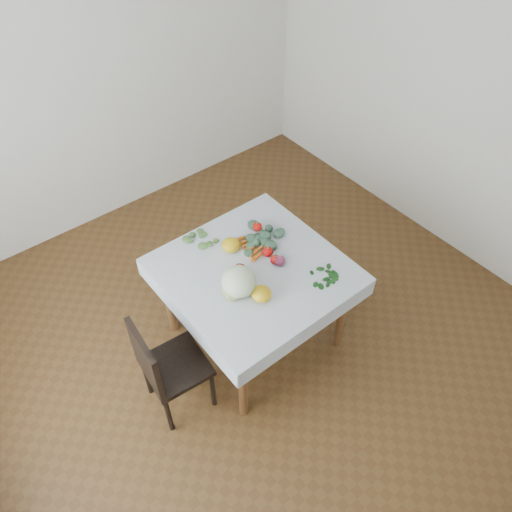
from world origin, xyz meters
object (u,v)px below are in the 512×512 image
(heirloom_back, at_px, (231,245))
(carrot_bunch, at_px, (257,243))
(table, at_px, (254,279))
(chair, at_px, (163,366))
(cabbage, at_px, (239,282))

(heirloom_back, height_order, carrot_bunch, heirloom_back)
(table, xyz_separation_m, chair, (-0.79, -0.09, -0.17))
(cabbage, bearing_deg, heirloom_back, 61.24)
(table, relative_size, carrot_bunch, 3.82)
(heirloom_back, distance_m, carrot_bunch, 0.18)
(table, bearing_deg, cabbage, -153.91)
(carrot_bunch, bearing_deg, cabbage, -143.15)
(table, distance_m, heirloom_back, 0.28)
(chair, bearing_deg, cabbage, -0.78)
(heirloom_back, bearing_deg, carrot_bunch, -23.47)
(chair, height_order, carrot_bunch, chair)
(table, bearing_deg, heirloom_back, 92.26)
(chair, distance_m, carrot_bunch, 1.02)
(heirloom_back, bearing_deg, cabbage, -118.76)
(cabbage, height_order, heirloom_back, cabbage)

